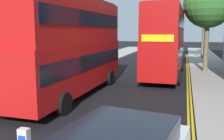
# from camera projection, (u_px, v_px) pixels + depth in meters

# --- Properties ---
(sidewalk_left) EXTENTS (4.00, 80.00, 0.14)m
(sidewalk_left) POSITION_uv_depth(u_px,v_px,m) (43.00, 79.00, 19.64)
(sidewalk_left) COLOR #ADA89E
(sidewalk_left) RESTS_ON ground
(kerb_line_outer) EXTENTS (0.10, 56.00, 0.01)m
(kerb_line_outer) POSITION_uv_depth(u_px,v_px,m) (191.00, 96.00, 14.77)
(kerb_line_outer) COLOR yellow
(kerb_line_outer) RESTS_ON ground
(kerb_line_inner) EXTENTS (0.10, 56.00, 0.01)m
(kerb_line_inner) POSITION_uv_depth(u_px,v_px,m) (188.00, 96.00, 14.81)
(kerb_line_inner) COLOR yellow
(kerb_line_inner) RESTS_ON ground
(double_decker_bus_away) EXTENTS (2.99, 10.86, 5.64)m
(double_decker_bus_away) POSITION_uv_depth(u_px,v_px,m) (71.00, 43.00, 14.51)
(double_decker_bus_away) COLOR red
(double_decker_bus_away) RESTS_ON ground
(double_decker_bus_oncoming) EXTENTS (2.98, 10.86, 5.64)m
(double_decker_bus_oncoming) POSITION_uv_depth(u_px,v_px,m) (166.00, 40.00, 20.84)
(double_decker_bus_oncoming) COLOR #B20F0F
(double_decker_bus_oncoming) RESTS_ON ground
(street_tree_near) EXTENTS (4.05, 4.05, 8.25)m
(street_tree_near) POSITION_uv_depth(u_px,v_px,m) (204.00, 11.00, 32.90)
(street_tree_near) COLOR #6B6047
(street_tree_near) RESTS_ON sidewalk_right
(street_tree_mid) EXTENTS (4.26, 4.26, 8.10)m
(street_tree_mid) POSITION_uv_depth(u_px,v_px,m) (208.00, 4.00, 22.12)
(street_tree_mid) COLOR #6B6047
(street_tree_mid) RESTS_ON sidewalk_right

